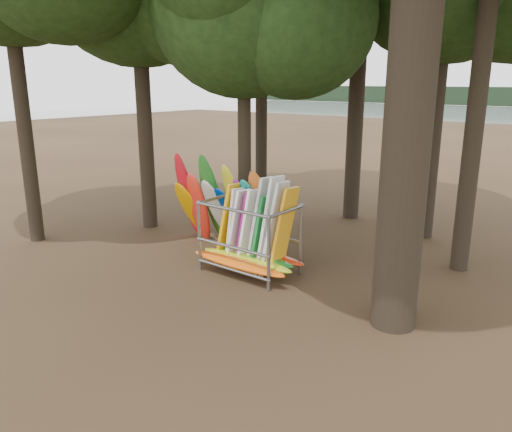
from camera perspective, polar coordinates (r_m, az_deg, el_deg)
The scene contains 4 objects.
ground at distance 14.22m, azimuth -3.81°, elevation -6.69°, with size 120.00×120.00×0.00m, color #47331E.
oak_5 at distance 16.11m, azimuth -1.43°, elevation 23.32°, with size 6.57×6.57×10.45m.
kayak_row at distance 16.16m, azimuth -3.77°, elevation 0.87°, with size 4.32×1.97×3.19m.
storage_rack at distance 14.06m, azimuth -0.68°, elevation -2.75°, with size 3.22×1.56×2.86m.
Camera 1 is at (8.86, -9.78, 5.30)m, focal length 35.00 mm.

